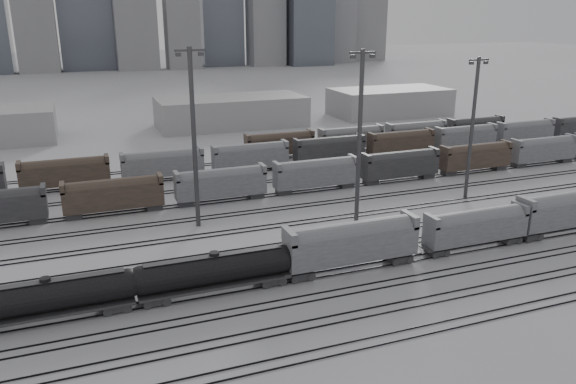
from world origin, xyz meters
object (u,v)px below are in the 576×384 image
object	(u,v)px
tank_car_a	(48,297)
tank_car_b	(215,271)
hopper_car_b	(476,225)
hopper_car_c	(568,209)
hopper_car_a	(352,241)
light_mast_c	(360,133)

from	to	relation	value
tank_car_a	tank_car_b	world-z (taller)	tank_car_b
tank_car_b	hopper_car_b	size ratio (longest dim) A/B	1.29
tank_car_a	hopper_car_c	world-z (taller)	hopper_car_c
hopper_car_a	light_mast_c	bearing A→B (deg)	60.34
hopper_car_b	tank_car_b	bearing A→B (deg)	180.00
hopper_car_a	hopper_car_c	bearing A→B (deg)	0.00
hopper_car_c	tank_car_a	bearing A→B (deg)	180.00
light_mast_c	hopper_car_b	bearing A→B (deg)	-57.02
hopper_car_c	light_mast_c	distance (m)	31.09
hopper_car_a	hopper_car_c	xyz separation A→B (m)	(33.98, 0.00, -0.09)
hopper_car_a	light_mast_c	size ratio (longest dim) A/B	0.67
hopper_car_b	light_mast_c	xyz separation A→B (m)	(-9.72, 14.98, 10.07)
tank_car_b	hopper_car_b	world-z (taller)	hopper_car_b
tank_car_a	hopper_car_a	bearing A→B (deg)	0.00
tank_car_a	tank_car_b	size ratio (longest dim) A/B	0.98
hopper_car_a	hopper_car_b	world-z (taller)	hopper_car_a
tank_car_a	hopper_car_a	distance (m)	33.91
hopper_car_a	light_mast_c	world-z (taller)	light_mast_c
tank_car_a	hopper_car_c	distance (m)	67.87
hopper_car_a	tank_car_b	bearing A→B (deg)	180.00
tank_car_b	hopper_car_c	bearing A→B (deg)	0.00
light_mast_c	tank_car_b	bearing A→B (deg)	-149.40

